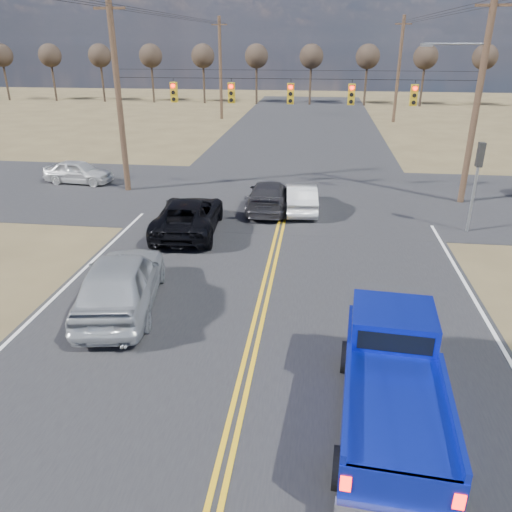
# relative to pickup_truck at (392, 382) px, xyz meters

# --- Properties ---
(ground) EXTENTS (160.00, 160.00, 0.00)m
(ground) POSITION_rel_pickup_truck_xyz_m (-3.37, -0.92, -1.02)
(ground) COLOR brown
(ground) RESTS_ON ground
(road_main) EXTENTS (14.00, 120.00, 0.02)m
(road_main) POSITION_rel_pickup_truck_xyz_m (-3.37, 9.08, -1.02)
(road_main) COLOR #28282B
(road_main) RESTS_ON ground
(road_cross) EXTENTS (120.00, 12.00, 0.02)m
(road_cross) POSITION_rel_pickup_truck_xyz_m (-3.37, 17.08, -1.02)
(road_cross) COLOR #28282B
(road_cross) RESTS_ON ground
(signal_gantry) EXTENTS (19.60, 4.83, 10.00)m
(signal_gantry) POSITION_rel_pickup_truck_xyz_m (-2.87, 16.87, 4.05)
(signal_gantry) COLOR #473323
(signal_gantry) RESTS_ON ground
(utility_poles) EXTENTS (19.60, 58.32, 10.00)m
(utility_poles) POSITION_rel_pickup_truck_xyz_m (-3.37, 16.08, 4.21)
(utility_poles) COLOR #473323
(utility_poles) RESTS_ON ground
(treeline) EXTENTS (87.00, 117.80, 7.40)m
(treeline) POSITION_rel_pickup_truck_xyz_m (-3.37, 26.04, 4.69)
(treeline) COLOR #33261C
(treeline) RESTS_ON ground
(pickup_truck) EXTENTS (2.56, 5.72, 2.10)m
(pickup_truck) POSITION_rel_pickup_truck_xyz_m (0.00, 0.00, 0.00)
(pickup_truck) COLOR black
(pickup_truck) RESTS_ON ground
(silver_suv) EXTENTS (3.07, 5.72, 1.85)m
(silver_suv) POSITION_rel_pickup_truck_xyz_m (-7.68, 4.12, -0.09)
(silver_suv) COLOR #ABAFB4
(silver_suv) RESTS_ON ground
(black_suv) EXTENTS (2.95, 5.70, 1.54)m
(black_suv) POSITION_rel_pickup_truck_xyz_m (-7.30, 10.99, -0.25)
(black_suv) COLOR black
(black_suv) RESTS_ON ground
(white_car_queue) EXTENTS (1.77, 4.24, 1.36)m
(white_car_queue) POSITION_rel_pickup_truck_xyz_m (-2.57, 14.58, -0.34)
(white_car_queue) COLOR #B8B8B8
(white_car_queue) RESTS_ON ground
(dgrey_car_queue) EXTENTS (2.02, 4.87, 1.41)m
(dgrey_car_queue) POSITION_rel_pickup_truck_xyz_m (-4.17, 14.58, -0.31)
(dgrey_car_queue) COLOR #2F2F33
(dgrey_car_queue) RESTS_ON ground
(cross_car_west) EXTENTS (1.90, 4.08, 1.35)m
(cross_car_west) POSITION_rel_pickup_truck_xyz_m (-15.76, 18.19, -0.34)
(cross_car_west) COLOR silver
(cross_car_west) RESTS_ON ground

